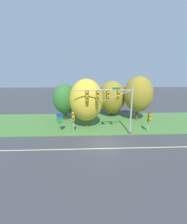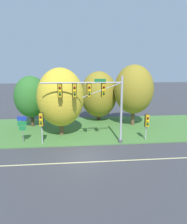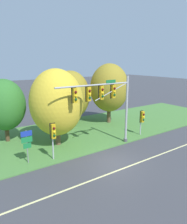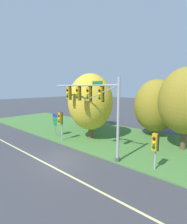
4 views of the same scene
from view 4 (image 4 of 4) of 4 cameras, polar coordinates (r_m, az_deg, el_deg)
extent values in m
plane|color=#3D3D42|center=(15.42, -10.97, -15.00)|extent=(160.00, 160.00, 0.00)
cube|color=beige|center=(14.80, -14.84, -16.13)|extent=(36.00, 0.16, 0.01)
cube|color=#477A38|center=(21.07, 7.45, -8.39)|extent=(48.00, 11.50, 0.10)
cylinder|color=#9EA0A5|center=(13.77, 8.05, -2.70)|extent=(0.22, 0.22, 6.70)
cylinder|color=#4C4C51|center=(14.70, 7.79, -15.04)|extent=(0.40, 0.40, 0.30)
cylinder|color=#9EA0A5|center=(16.00, -3.36, 8.64)|extent=(7.69, 0.14, 0.14)
cylinder|color=#9EA0A5|center=(14.70, 1.96, 5.97)|extent=(3.87, 0.08, 1.48)
cube|color=gold|center=(14.61, 2.39, 5.83)|extent=(0.34, 0.28, 1.22)
cube|color=black|center=(14.73, 2.80, 5.85)|extent=(0.46, 0.04, 1.34)
sphere|color=#4C0C0C|center=(14.46, 1.95, 7.00)|extent=(0.22, 0.22, 0.22)
sphere|color=yellow|center=(14.47, 1.94, 5.82)|extent=(0.22, 0.22, 0.22)
sphere|color=#0C4219|center=(14.48, 1.93, 4.63)|extent=(0.22, 0.22, 0.22)
cube|color=gold|center=(15.52, -1.54, 5.97)|extent=(0.34, 0.28, 1.22)
cube|color=black|center=(15.64, -1.13, 5.99)|extent=(0.46, 0.04, 1.34)
sphere|color=#4C0C0C|center=(15.39, -2.01, 7.07)|extent=(0.22, 0.22, 0.22)
sphere|color=yellow|center=(15.40, -2.00, 5.95)|extent=(0.22, 0.22, 0.22)
sphere|color=#0C4219|center=(15.41, -2.00, 4.84)|extent=(0.22, 0.22, 0.22)
cube|color=gold|center=(16.51, -5.02, 6.07)|extent=(0.34, 0.28, 1.22)
cube|color=black|center=(16.62, -4.62, 6.09)|extent=(0.46, 0.04, 1.34)
sphere|color=#4C0C0C|center=(16.38, -5.50, 7.10)|extent=(0.22, 0.22, 0.22)
sphere|color=yellow|center=(16.39, -5.48, 6.05)|extent=(0.22, 0.22, 0.22)
sphere|color=#0C4219|center=(16.40, -5.47, 5.01)|extent=(0.22, 0.22, 0.22)
cube|color=gold|center=(17.54, -8.11, 6.15)|extent=(0.34, 0.28, 1.22)
cube|color=black|center=(17.64, -7.71, 6.16)|extent=(0.46, 0.04, 1.34)
sphere|color=#4C0C0C|center=(17.42, -8.58, 7.11)|extent=(0.22, 0.22, 0.22)
sphere|color=yellow|center=(17.43, -8.56, 6.12)|extent=(0.22, 0.22, 0.22)
sphere|color=#0C4219|center=(17.44, -8.54, 5.14)|extent=(0.22, 0.22, 0.22)
cube|color=#196B33|center=(14.78, 1.25, 9.55)|extent=(1.10, 0.04, 0.28)
cylinder|color=#9EA0A5|center=(19.83, -10.30, -4.76)|extent=(0.12, 0.12, 3.08)
cube|color=gold|center=(19.52, -10.84, -2.05)|extent=(0.34, 0.28, 1.22)
cube|color=black|center=(19.62, -10.46, -1.99)|extent=(0.46, 0.04, 1.34)
sphere|color=#4C0C0C|center=(19.37, -11.28, -1.24)|extent=(0.22, 0.22, 0.22)
sphere|color=yellow|center=(19.42, -11.26, -2.11)|extent=(0.22, 0.22, 0.22)
sphere|color=#0C4219|center=(19.47, -11.23, -2.98)|extent=(0.22, 0.22, 0.22)
cylinder|color=#9EA0A5|center=(13.54, 19.58, -12.14)|extent=(0.12, 0.12, 2.67)
cube|color=gold|center=(13.12, 19.40, -9.22)|extent=(0.34, 0.28, 1.22)
cube|color=black|center=(13.26, 19.67, -9.05)|extent=(0.46, 0.04, 1.34)
sphere|color=#4C0C0C|center=(12.88, 19.15, -8.15)|extent=(0.22, 0.22, 0.22)
sphere|color=yellow|center=(12.96, 19.09, -9.42)|extent=(0.22, 0.22, 0.22)
sphere|color=#0C4219|center=(13.05, 19.02, -10.68)|extent=(0.22, 0.22, 0.22)
cylinder|color=slate|center=(21.74, -12.34, -4.09)|extent=(0.08, 0.08, 2.78)
cube|color=#193399|center=(21.51, -12.49, -1.19)|extent=(0.91, 0.03, 0.44)
cube|color=#197238|center=(21.60, -12.45, -2.52)|extent=(0.89, 0.03, 0.45)
cube|color=#197238|center=(21.70, -12.41, -3.83)|extent=(0.64, 0.03, 0.43)
cylinder|color=#4C3823|center=(25.73, -1.35, -2.13)|extent=(0.41, 0.41, 2.67)
ellipsoid|color=#2D6B28|center=(25.40, -1.37, 3.38)|extent=(4.15, 4.15, 5.18)
cylinder|color=brown|center=(20.37, -0.98, -4.63)|extent=(0.51, 0.51, 2.84)
ellipsoid|color=gold|center=(19.93, -1.00, 3.32)|extent=(5.12, 5.12, 6.40)
cylinder|color=#423021|center=(22.96, 19.29, -4.35)|extent=(0.51, 0.51, 2.27)
ellipsoid|color=olive|center=(22.57, 19.60, 1.96)|extent=(5.11, 5.11, 6.39)
cylinder|color=brown|center=(18.80, 27.39, -5.95)|extent=(0.50, 0.50, 3.28)
ellipsoid|color=olive|center=(18.35, 28.00, 3.23)|extent=(4.99, 4.99, 6.24)
camera|label=1|loc=(15.89, -80.10, 9.31)|focal=24.00mm
camera|label=2|loc=(15.65, -85.81, 7.16)|focal=35.00mm
camera|label=3|loc=(22.93, -59.38, 9.90)|focal=35.00mm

